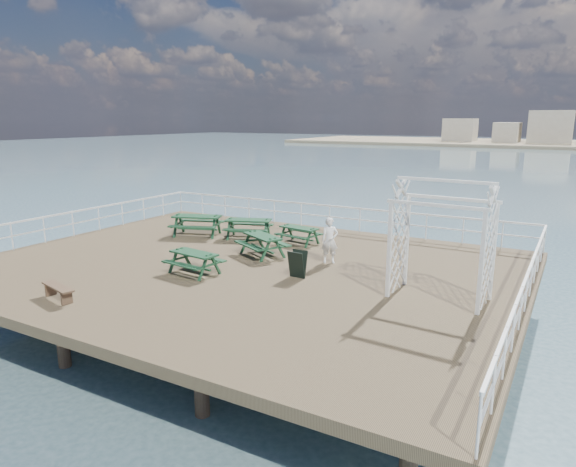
% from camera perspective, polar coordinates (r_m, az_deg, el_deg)
% --- Properties ---
extents(ground, '(18.00, 14.00, 0.30)m').
position_cam_1_polar(ground, '(17.85, -4.82, -3.94)').
color(ground, brown).
rests_on(ground, ground).
extents(railing, '(17.77, 13.76, 1.10)m').
position_cam_1_polar(railing, '(19.73, -0.83, 0.79)').
color(railing, white).
rests_on(railing, ground).
extents(picnic_table_a, '(2.46, 2.22, 0.98)m').
position_cam_1_polar(picnic_table_a, '(22.37, -10.08, 1.38)').
color(picnic_table_a, '#153B1F').
rests_on(picnic_table_a, ground).
extents(picnic_table_b, '(2.28, 2.07, 0.91)m').
position_cam_1_polar(picnic_table_b, '(21.61, -4.41, 1.01)').
color(picnic_table_b, '#153B1F').
rests_on(picnic_table_b, ground).
extents(picnic_table_c, '(1.75, 1.49, 0.77)m').
position_cam_1_polar(picnic_table_c, '(20.62, 1.24, 0.22)').
color(picnic_table_c, '#153B1F').
rests_on(picnic_table_c, ground).
extents(picnic_table_d, '(2.22, 2.08, 0.86)m').
position_cam_1_polar(picnic_table_d, '(18.85, -2.87, -0.81)').
color(picnic_table_d, '#153B1F').
rests_on(picnic_table_d, ground).
extents(picnic_table_e, '(1.81, 1.54, 0.81)m').
position_cam_1_polar(picnic_table_e, '(16.91, -10.40, -2.70)').
color(picnic_table_e, '#153B1F').
rests_on(picnic_table_e, ground).
extents(flat_bench_near, '(1.43, 0.65, 0.40)m').
position_cam_1_polar(flat_bench_near, '(15.69, -24.19, -5.69)').
color(flat_bench_near, brown).
rests_on(flat_bench_near, ground).
extents(trellis_arbor, '(2.78, 1.61, 3.35)m').
position_cam_1_polar(trellis_arbor, '(14.74, 16.66, -1.41)').
color(trellis_arbor, white).
rests_on(trellis_arbor, ground).
extents(sandwich_board, '(0.55, 0.42, 0.88)m').
position_cam_1_polar(sandwich_board, '(16.24, 1.07, -3.46)').
color(sandwich_board, black).
rests_on(sandwich_board, ground).
extents(person, '(0.70, 0.64, 1.60)m').
position_cam_1_polar(person, '(17.86, 4.65, -0.77)').
color(person, white).
rests_on(person, ground).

